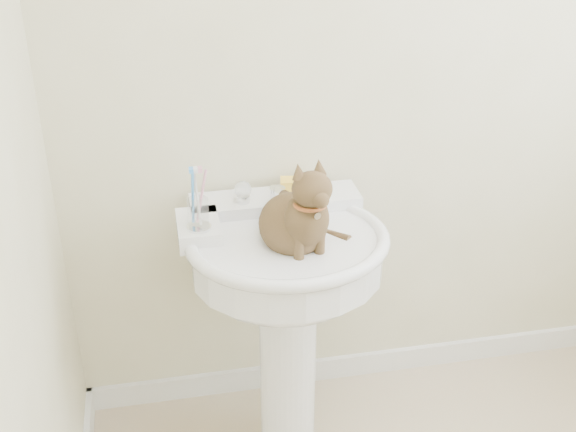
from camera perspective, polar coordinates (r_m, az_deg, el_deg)
wall_back at (r=2.28m, az=9.42°, el=12.98°), size 2.20×0.00×2.50m
baseboard_back at (r=2.83m, az=7.57°, el=-11.29°), size 2.20×0.02×0.09m
pedestal_sink at (r=2.15m, az=-0.12°, el=-4.94°), size 0.61×0.60×0.84m
faucet at (r=2.17m, az=-0.82°, el=2.08°), size 0.28×0.12×0.14m
soap_bar at (r=2.27m, az=0.53°, el=2.57°), size 0.10×0.07×0.03m
toothbrush_cup at (r=2.04m, az=-7.11°, el=0.24°), size 0.07×0.07×0.18m
cat at (r=2.01m, az=0.72°, el=-0.32°), size 0.21×0.27×0.39m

